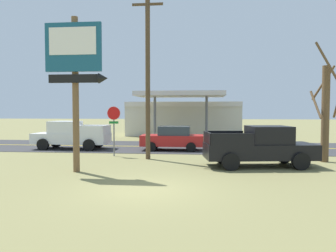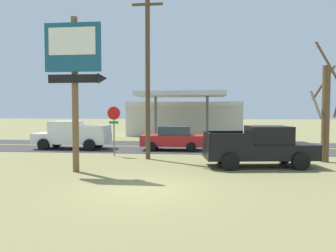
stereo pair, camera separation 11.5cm
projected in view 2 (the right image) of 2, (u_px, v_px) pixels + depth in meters
The scene contains 11 objects.
ground_plane at pixel (142, 190), 11.11m from camera, with size 180.00×180.00×0.00m, color olive.
road_asphalt at pixel (175, 147), 24.01m from camera, with size 140.00×8.00×0.02m, color #333335.
road_centre_line at pixel (175, 147), 24.01m from camera, with size 126.00×0.20×0.01m, color gold.
motel_sign at pixel (75, 66), 14.02m from camera, with size 2.75×0.54×6.77m.
stop_sign at pixel (114, 122), 19.18m from camera, with size 0.80×0.08×2.95m.
utility_pole at pixel (148, 65), 17.85m from camera, with size 1.89×0.26×9.81m.
bare_tree at pixel (326, 110), 16.92m from camera, with size 1.47×1.40×6.22m.
gas_station at pixel (185, 117), 35.60m from camera, with size 12.00×11.50×4.40m.
pickup_black_parked_on_lawn at pixel (260, 147), 15.60m from camera, with size 5.43×2.79×1.96m.
pickup_white_on_road at pixel (71, 135), 22.77m from camera, with size 5.20×2.24×1.96m.
car_red_near_lane at pixel (173, 138), 21.99m from camera, with size 4.20×2.00×1.64m.
Camera 2 is at (2.08, -10.83, 2.72)m, focal length 34.65 mm.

